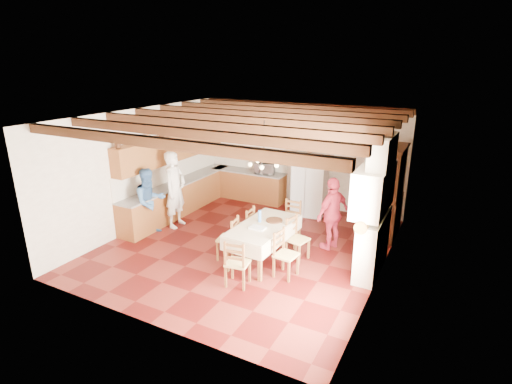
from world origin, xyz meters
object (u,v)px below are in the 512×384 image
refrigerator (310,184)px  chair_right_near (286,254)px  chair_end_near (238,262)px  person_woman_blue (150,202)px  microwave (265,168)px  dining_table (263,228)px  person_woman_red (333,213)px  hutch (390,192)px  chair_left_far (244,227)px  chair_end_far (290,221)px  chair_left_near (228,238)px  person_man (175,190)px  chair_right_far (298,239)px

refrigerator → chair_right_near: size_ratio=1.83×
chair_end_near → person_woman_blue: bearing=-28.5°
microwave → dining_table: bearing=-83.4°
chair_end_near → person_woman_red: (1.09, 2.37, 0.36)m
hutch → chair_left_far: hutch is taller
hutch → chair_end_far: bearing=-146.4°
chair_left_near → person_woman_red: bearing=120.7°
chair_left_near → microwave: size_ratio=1.61×
chair_end_near → chair_end_far: bearing=-101.3°
person_man → microwave: 2.98m
hutch → chair_left_near: size_ratio=2.32×
chair_end_near → microwave: 4.82m
dining_table → person_man: 2.89m
chair_right_near → chair_end_far: (-0.60, 1.63, 0.00)m
person_woman_red → chair_right_near: bearing=8.4°
chair_left_near → person_man: size_ratio=0.49×
dining_table → microwave: (-1.63, 3.34, 0.34)m
person_woman_blue → microwave: (1.42, 3.42, 0.23)m
microwave → chair_end_near: bearing=-89.2°
chair_left_near → chair_right_near: 1.42m
chair_left_far → person_woman_blue: size_ratio=0.57×
hutch → person_woman_red: hutch is taller
refrigerator → chair_end_far: bearing=-90.1°
chair_right_near → person_man: (-3.53, 1.03, 0.51)m
microwave → person_woman_red: bearing=-57.0°
chair_end_near → person_woman_blue: 3.28m
chair_end_far → chair_left_near: bearing=-119.1°
dining_table → chair_left_far: 0.83m
person_man → chair_left_far: bearing=-101.5°
chair_right_near → chair_end_far: size_ratio=1.00×
hutch → person_woman_blue: 5.79m
dining_table → person_woman_red: size_ratio=1.12×
person_woman_blue → microwave: size_ratio=2.80×
chair_end_near → person_woman_blue: size_ratio=0.57×
chair_right_far → person_woman_blue: size_ratio=0.57×
chair_end_far → person_man: (-2.93, -0.60, 0.51)m
chair_left_far → person_woman_red: (1.81, 0.84, 0.36)m
chair_left_far → microwave: size_ratio=1.61×
person_woman_red → chair_end_far: bearing=-66.7°
chair_left_far → person_woman_red: person_woman_red is taller
chair_left_far → person_woman_blue: (-2.35, -0.46, 0.36)m
hutch → person_woman_blue: size_ratio=1.33×
refrigerator → chair_left_far: size_ratio=1.83×
person_man → person_woman_red: person_man is taller
refrigerator → chair_left_near: bearing=-106.8°
refrigerator → dining_table: 3.02m
hutch → person_man: size_ratio=1.13×
hutch → chair_end_far: 2.48m
chair_left_near → chair_right_near: same height
chair_right_far → chair_end_near: same height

